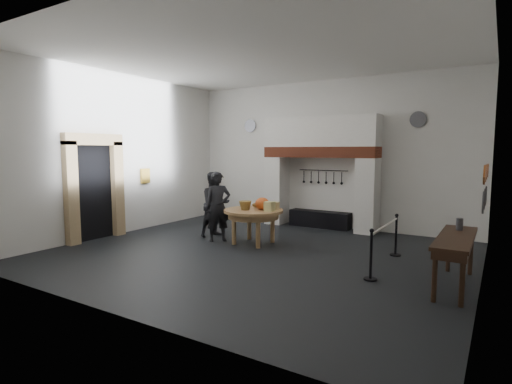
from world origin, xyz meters
The scene contains 39 objects.
floor centered at (0.00, 0.00, 0.00)m, with size 9.00×8.00×0.02m, color black.
ceiling centered at (0.00, 0.00, 4.50)m, with size 9.00×8.00×0.02m, color silver.
wall_back centered at (0.00, 4.00, 2.25)m, with size 9.00×0.02×4.50m, color silver.
wall_front centered at (0.00, -4.00, 2.25)m, with size 9.00×0.02×4.50m, color silver.
wall_left centered at (-4.50, 0.00, 2.25)m, with size 0.02×8.00×4.50m, color silver.
wall_right centered at (4.50, 0.00, 2.25)m, with size 0.02×8.00×4.50m, color silver.
chimney_pier_left centered at (-1.48, 3.65, 1.07)m, with size 0.55×0.70×2.15m, color silver.
chimney_pier_right centered at (1.48, 3.65, 1.07)m, with size 0.55×0.70×2.15m, color silver.
hearth_brick_band centered at (0.00, 3.65, 2.31)m, with size 3.50×0.72×0.32m, color #9E442B.
chimney_hood centered at (0.00, 3.65, 2.92)m, with size 3.50×0.70×0.90m, color silver.
iron_range centered at (0.00, 3.72, 0.25)m, with size 1.90×0.45×0.50m, color black.
utensil_rail centered at (0.00, 3.92, 1.75)m, with size 0.02×0.02×1.60m, color black.
door_recess centered at (-4.47, -1.00, 1.25)m, with size 0.04×1.10×2.50m, color black.
door_jamb_near centered at (-4.38, -1.70, 1.30)m, with size 0.22×0.30×2.60m, color tan.
door_jamb_far centered at (-4.38, -0.30, 1.30)m, with size 0.22×0.30×2.60m, color tan.
door_lintel centered at (-4.38, -1.00, 2.65)m, with size 0.22×1.70×0.30m, color tan.
wall_plaque centered at (-4.45, 0.80, 1.60)m, with size 0.05×0.34×0.44m, color gold.
work_table centered at (-0.60, 0.81, 0.84)m, with size 1.50×1.50×0.07m, color #AB7B50.
pumpkin centered at (-0.40, 0.91, 1.03)m, with size 0.36×0.36×0.31m, color #DB591F.
cheese_block_big centered at (-0.10, 0.76, 0.99)m, with size 0.22×0.22×0.24m, color #D7CF80.
cheese_block_small centered at (-0.12, 1.06, 0.97)m, with size 0.18×0.18×0.20m, color #FFE698.
wicker_basket centered at (-0.75, 0.66, 0.98)m, with size 0.32×0.32×0.22m, color olive.
bread_loaf centered at (-0.70, 1.16, 0.94)m, with size 0.31×0.18×0.13m, color #946234.
visitor_near centered at (-1.54, 0.57, 0.91)m, with size 0.66×0.43×1.82m, color black.
visitor_far centered at (-1.94, 0.97, 0.89)m, with size 0.87×0.68×1.78m, color black.
side_table centered at (4.10, -0.12, 0.87)m, with size 0.55×2.20×0.06m, color #321A12.
pewter_jug centered at (4.10, 0.48, 1.01)m, with size 0.12×0.12×0.22m, color #48474C.
copper_pan_a centered at (4.46, 0.20, 1.95)m, with size 0.34×0.34×0.03m, color #C6662D.
copper_pan_b centered at (4.46, 0.75, 1.95)m, with size 0.32×0.32×0.03m, color #C6662D.
copper_pan_c centered at (4.46, 1.30, 1.95)m, with size 0.30×0.30×0.03m, color #C6662D.
copper_pan_d centered at (4.46, 1.85, 1.95)m, with size 0.28×0.28×0.03m, color #C6662D.
pewter_plate_left centered at (4.46, 0.40, 1.45)m, with size 0.40×0.40×0.03m, color #4C4C51.
pewter_plate_mid centered at (4.46, 1.00, 1.45)m, with size 0.40×0.40×0.03m, color #4C4C51.
pewter_plate_right centered at (4.46, 1.60, 1.45)m, with size 0.40×0.40×0.03m, color #4C4C51.
pewter_plate_back_left centered at (-2.70, 3.96, 3.20)m, with size 0.44×0.44×0.03m, color #4C4C51.
pewter_plate_back_right centered at (2.70, 3.96, 3.20)m, with size 0.44×0.44×0.03m, color #4C4C51.
barrier_post_near centered at (2.76, -0.51, 0.45)m, with size 0.05×0.05×0.90m, color black.
barrier_post_far centered at (2.76, 1.49, 0.45)m, with size 0.05×0.05×0.90m, color black.
barrier_rope centered at (2.76, 0.49, 0.85)m, with size 0.04×0.04×2.00m, color white.
Camera 1 is at (4.72, -7.66, 2.37)m, focal length 28.00 mm.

